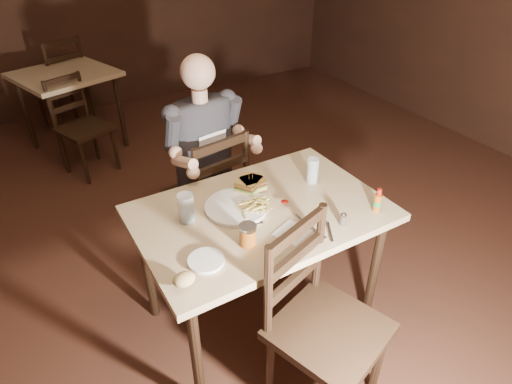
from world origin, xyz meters
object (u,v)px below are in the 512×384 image
diner (206,133)px  chair_near (329,331)px  bg_chair_far (61,84)px  dinner_plate (237,208)px  hot_sauce (378,200)px  syrup_dispenser (248,235)px  glass_left (186,208)px  glass_right (313,171)px  bg_chair_near (84,128)px  chair_far (206,195)px  bg_table (66,82)px  side_plate (206,261)px  main_table (261,223)px

diner → chair_near: bearing=-99.0°
bg_chair_far → dinner_plate: (0.37, -3.26, 0.29)m
diner → hot_sauce: 1.05m
syrup_dispenser → glass_left: bearing=118.4°
diner → glass_right: (0.38, -0.54, -0.10)m
bg_chair_far → dinner_plate: size_ratio=3.16×
bg_chair_near → hot_sauce: (0.97, -2.52, 0.41)m
chair_far → bg_chair_far: bg_chair_far is taller
glass_left → bg_table: bearing=92.7°
chair_far → syrup_dispenser: bearing=69.6°
dinner_plate → glass_right: 0.48m
dinner_plate → hot_sauce: 0.70m
glass_right → diner: bearing=125.5°
dinner_plate → hot_sauce: (0.60, -0.36, 0.05)m
diner → glass_right: size_ratio=6.16×
bg_table → bg_chair_far: bearing=90.0°
glass_left → hot_sauce: (0.85, -0.40, -0.01)m
diner → side_plate: (-0.39, -0.83, -0.16)m
bg_chair_far → side_plate: bg_chair_far is taller
bg_table → chair_near: chair_near is taller
main_table → glass_left: 0.40m
main_table → chair_near: 0.62m
main_table → side_plate: (-0.40, -0.21, 0.08)m
chair_near → glass_right: chair_near is taller
bg_chair_far → dinner_plate: 3.29m
hot_sauce → side_plate: bearing=174.7°
hot_sauce → bg_chair_far: bearing=105.0°
glass_right → syrup_dispenser: (-0.56, -0.28, -0.02)m
dinner_plate → hot_sauce: bearing=-31.0°
dinner_plate → chair_near: bearing=-81.1°
bg_chair_far → diner: (0.47, -2.70, 0.45)m
bg_table → bg_chair_far: 0.58m
bg_chair_near → side_plate: 2.46m
chair_far → glass_right: bearing=114.5°
main_table → side_plate: side_plate is taller
chair_far → syrup_dispenser: size_ratio=9.10×
main_table → chair_far: size_ratio=1.31×
glass_right → syrup_dispenser: size_ratio=1.39×
glass_right → side_plate: 0.83m
chair_far → diner: (0.01, -0.05, 0.46)m
bg_chair_far → glass_right: bg_chair_far is taller
glass_right → side_plate: glass_right is taller
hot_sauce → syrup_dispenser: 0.69m
chair_far → chair_near: bearing=81.3°
main_table → hot_sauce: bearing=-30.3°
dinner_plate → syrup_dispenser: (-0.08, -0.26, 0.04)m
dinner_plate → bg_chair_far: bearing=96.5°
glass_left → glass_right: size_ratio=1.00×
chair_near → side_plate: (-0.40, 0.38, 0.29)m
side_plate → dinner_plate: bearing=43.4°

